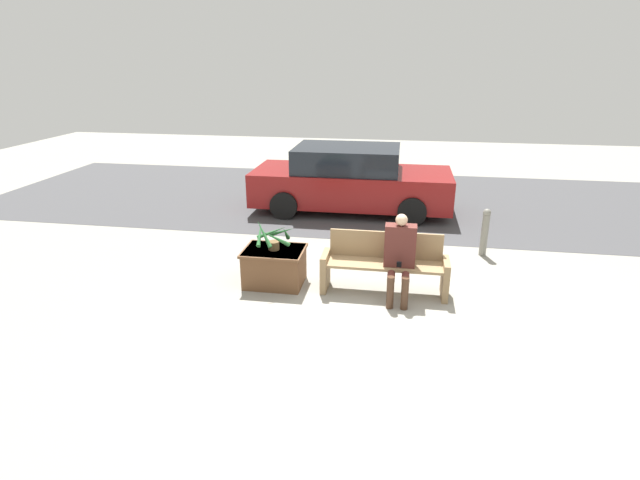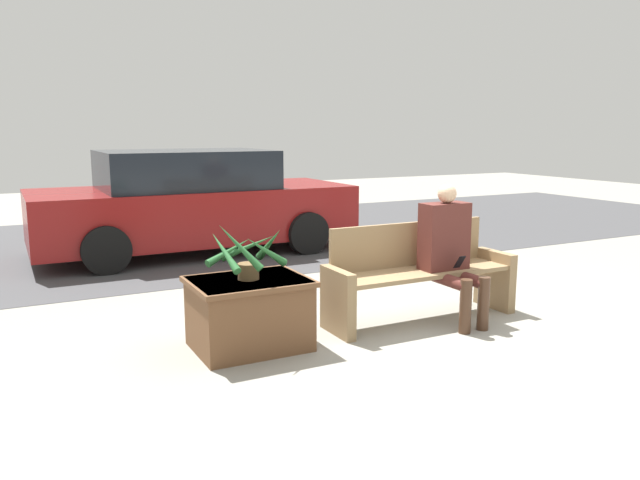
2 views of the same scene
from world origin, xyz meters
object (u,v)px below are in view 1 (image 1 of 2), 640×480
(person_seated, at_px, (400,253))
(potted_plant, at_px, (273,237))
(bollard_post, at_px, (485,231))
(bench, at_px, (385,264))
(parked_car, at_px, (350,180))
(planter_box, at_px, (274,265))

(person_seated, xyz_separation_m, potted_plant, (-1.91, 0.16, 0.08))
(bollard_post, bearing_deg, person_seated, -127.46)
(potted_plant, xyz_separation_m, bollard_post, (3.38, 1.76, -0.33))
(bench, xyz_separation_m, bollard_post, (1.68, 1.74, 0.02))
(person_seated, distance_m, bollard_post, 2.43)
(bench, height_order, person_seated, person_seated)
(person_seated, height_order, parked_car, parked_car)
(bench, relative_size, person_seated, 1.48)
(person_seated, xyz_separation_m, bollard_post, (1.47, 1.92, -0.24))
(person_seated, xyz_separation_m, planter_box, (-1.90, 0.15, -0.39))
(person_seated, xyz_separation_m, parked_car, (-1.18, 4.30, 0.02))
(person_seated, bearing_deg, parked_car, 105.29)
(planter_box, distance_m, parked_car, 4.23)
(bench, distance_m, planter_box, 1.70)
(bench, relative_size, parked_car, 0.42)
(bench, distance_m, bollard_post, 2.42)
(potted_plant, distance_m, parked_car, 4.20)
(bench, distance_m, person_seated, 0.38)
(bench, relative_size, potted_plant, 2.96)
(bench, relative_size, bollard_post, 2.17)
(potted_plant, bearing_deg, bollard_post, 27.47)
(person_seated, relative_size, potted_plant, 2.00)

